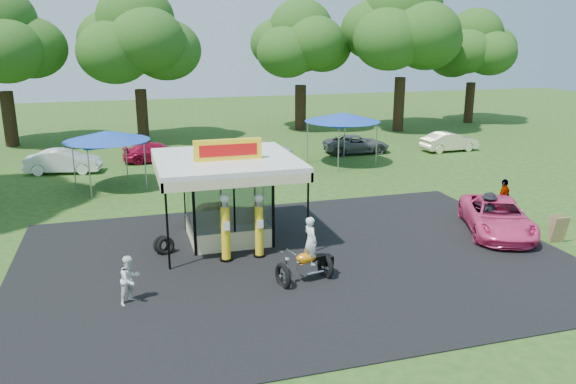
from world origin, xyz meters
The scene contains 25 objects.
ground centered at (0.00, 0.00, 0.00)m, with size 120.00×120.00×0.00m, color #254816.
asphalt_apron centered at (0.00, 2.00, 0.02)m, with size 20.00×14.00×0.04m, color black.
gas_station_kiosk centered at (-2.00, 4.99, 1.78)m, with size 5.40×5.40×4.18m.
gas_pump_left centered at (-2.49, 2.70, 1.23)m, with size 0.48×0.48×2.56m.
gas_pump_right centered at (-1.24, 2.75, 1.17)m, with size 0.46×0.46×2.44m.
motorcycle centered at (-0.17, 0.22, 0.91)m, with size 2.05×1.30×2.33m.
spare_tires centered at (-4.62, 4.04, 0.35)m, with size 0.90×0.71×0.73m.
a_frame_sign centered at (10.48, 0.89, 0.56)m, with size 0.64×0.60×1.11m.
kiosk_car centered at (-2.00, 7.20, 0.48)m, with size 1.13×2.82×0.96m, color yellow.
pink_sedan centered at (8.87, 2.55, 0.71)m, with size 2.37×5.14×1.43m, color #F44284.
spectator_west centered at (-5.90, 0.23, 0.77)m, with size 0.75×0.58×1.54m, color white.
spectator_east_a centered at (8.58, 2.76, 0.86)m, with size 1.11×0.64×1.72m, color black.
spectator_east_b centered at (10.53, 4.36, 0.88)m, with size 1.04×0.43×1.76m, color gray.
bg_car_a centered at (-9.36, 19.10, 0.71)m, with size 1.51×4.33×1.43m, color white.
bg_car_b centered at (-3.76, 20.75, 0.64)m, with size 1.79×4.39×1.27m, color #A50C31.
bg_car_c centered at (2.81, 18.94, 0.73)m, with size 1.71×4.26×1.45m, color silver.
bg_car_d centered at (9.91, 19.70, 0.64)m, with size 2.12×4.60×1.28m, color #545456.
bg_car_e centered at (16.57, 18.45, 0.68)m, with size 1.44×4.13×1.36m, color #F3E4BA.
tent_west centered at (-6.63, 14.64, 2.84)m, with size 4.49×4.49×3.14m.
tent_east centered at (7.53, 16.60, 3.02)m, with size 4.77×4.77×3.33m.
oak_far_b centered at (-13.82, 29.46, 7.18)m, with size 9.44×9.44×11.25m.
oak_far_c centered at (-4.27, 28.48, 7.27)m, with size 9.72×9.72×11.46m.
oak_far_d centered at (9.25, 30.65, 6.88)m, with size 9.06×9.06×10.79m.
oak_far_e centered at (17.22, 27.67, 8.15)m, with size 10.72×10.72×12.77m.
oak_far_f centered at (25.98, 30.26, 6.58)m, with size 8.51×8.51×10.25m.
Camera 1 is at (-5.74, -16.24, 7.91)m, focal length 35.00 mm.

